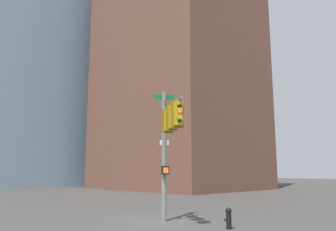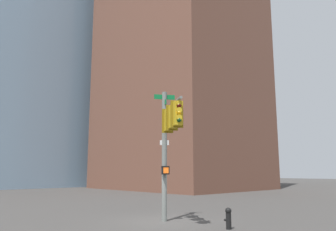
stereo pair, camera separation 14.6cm
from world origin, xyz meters
name	(u,v)px [view 2 (the right image)]	position (x,y,z in m)	size (l,w,h in m)	color
ground_plane	(160,221)	(0.00, 0.00, 0.00)	(200.00, 200.00, 0.00)	#423F3D
signal_pole_assembly	(169,134)	(-1.08, 0.41, 4.09)	(3.38, 2.38, 6.34)	slate
fire_hydrant	(228,217)	(-3.63, -0.56, 0.47)	(0.34, 0.26, 0.87)	black
building_brick_nearside	(180,54)	(20.82, -22.69, 19.47)	(20.64, 17.34, 38.93)	brown
building_brick_midblock	(136,96)	(40.36, -29.82, 17.51)	(16.53, 18.76, 35.02)	brown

